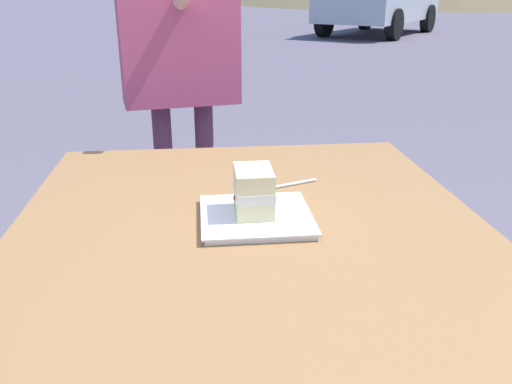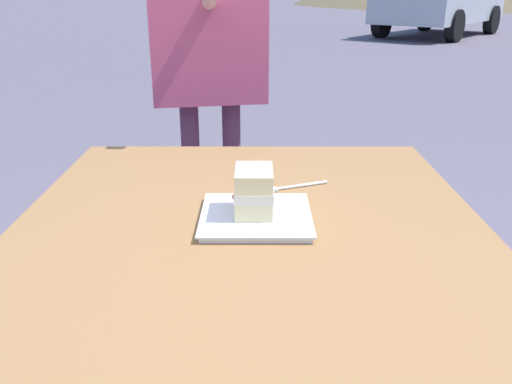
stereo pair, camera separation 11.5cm
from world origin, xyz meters
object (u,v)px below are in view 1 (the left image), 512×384
patio_table (262,313)px  parked_car_near (379,3)px  dessert_plate (256,217)px  dessert_fork (283,186)px  diner_person (179,34)px  cake_slice (254,191)px

patio_table → parked_car_near: 13.70m
parked_car_near → patio_table: bearing=161.1°
patio_table → dessert_plate: bearing=-3.4°
dessert_fork → diner_person: (0.78, 0.27, 0.31)m
patio_table → dessert_fork: dessert_fork is taller
patio_table → diner_person: size_ratio=1.03×
cake_slice → parked_car_near: parked_car_near is taller
dessert_plate → dessert_fork: 0.22m
dessert_plate → diner_person: diner_person is taller
dessert_plate → dessert_fork: (0.20, -0.09, -0.00)m
patio_table → dessert_plate: dessert_plate is taller
dessert_fork → parked_car_near: bearing=-19.1°
patio_table → dessert_fork: size_ratio=9.78×
cake_slice → dessert_fork: cake_slice is taller
diner_person → parked_car_near: size_ratio=0.35×
dessert_plate → parked_car_near: parked_car_near is taller
dessert_plate → cake_slice: (0.01, 0.00, 0.06)m
cake_slice → diner_person: bearing=10.1°
patio_table → parked_car_near: bearing=-18.9°
patio_table → dessert_plate: 0.25m
cake_slice → diner_person: size_ratio=0.07×
dessert_plate → cake_slice: 0.06m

